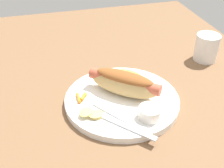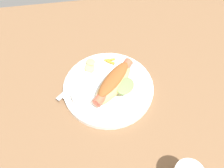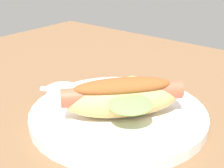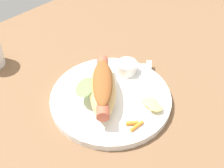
# 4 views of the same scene
# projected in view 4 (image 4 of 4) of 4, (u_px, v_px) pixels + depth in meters

# --- Properties ---
(ground_plane) EXTENTS (1.20, 0.90, 0.02)m
(ground_plane) POSITION_uv_depth(u_px,v_px,m) (99.00, 112.00, 0.75)
(ground_plane) COLOR brown
(plate) EXTENTS (0.27, 0.27, 0.02)m
(plate) POSITION_uv_depth(u_px,v_px,m) (112.00, 100.00, 0.76)
(plate) COLOR white
(plate) RESTS_ON ground_plane
(hot_dog) EXTENTS (0.15, 0.16, 0.06)m
(hot_dog) POSITION_uv_depth(u_px,v_px,m) (102.00, 87.00, 0.73)
(hot_dog) COLOR tan
(hot_dog) RESTS_ON plate
(sauce_ramekin) EXTENTS (0.05, 0.05, 0.03)m
(sauce_ramekin) POSITION_uv_depth(u_px,v_px,m) (127.00, 67.00, 0.80)
(sauce_ramekin) COLOR white
(sauce_ramekin) RESTS_ON plate
(fork) EXTENTS (0.12, 0.11, 0.00)m
(fork) POSITION_uv_depth(u_px,v_px,m) (148.00, 83.00, 0.78)
(fork) COLOR silver
(fork) RESTS_ON plate
(knife) EXTENTS (0.14, 0.10, 0.00)m
(knife) POSITION_uv_depth(u_px,v_px,m) (140.00, 86.00, 0.77)
(knife) COLOR silver
(knife) RESTS_ON plate
(chips_pile) EXTENTS (0.05, 0.07, 0.02)m
(chips_pile) POSITION_uv_depth(u_px,v_px,m) (152.00, 104.00, 0.73)
(chips_pile) COLOR #DAC168
(chips_pile) RESTS_ON plate
(carrot_garnish) EXTENTS (0.03, 0.03, 0.01)m
(carrot_garnish) POSITION_uv_depth(u_px,v_px,m) (134.00, 124.00, 0.69)
(carrot_garnish) COLOR orange
(carrot_garnish) RESTS_ON plate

